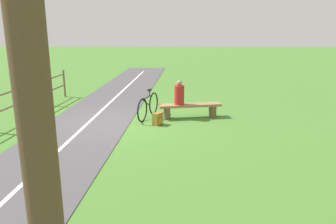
{
  "coord_description": "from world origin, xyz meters",
  "views": [
    {
      "loc": [
        -1.65,
        9.89,
        2.92
      ],
      "look_at": [
        -1.55,
        2.27,
        0.93
      ],
      "focal_mm": 35.14,
      "sensor_mm": 36.0,
      "label": 1
    }
  ],
  "objects_px": {
    "backpack": "(158,119)",
    "bench": "(190,108)",
    "bicycle": "(148,106)",
    "tree_mid_field": "(34,101)",
    "person_seated": "(179,94)"
  },
  "relations": [
    {
      "from": "bench",
      "to": "person_seated",
      "type": "distance_m",
      "value": 0.6
    },
    {
      "from": "person_seated",
      "to": "tree_mid_field",
      "type": "height_order",
      "value": "tree_mid_field"
    },
    {
      "from": "bicycle",
      "to": "tree_mid_field",
      "type": "relative_size",
      "value": 0.32
    },
    {
      "from": "backpack",
      "to": "bench",
      "type": "bearing_deg",
      "value": -141.0
    },
    {
      "from": "person_seated",
      "to": "bicycle",
      "type": "height_order",
      "value": "person_seated"
    },
    {
      "from": "tree_mid_field",
      "to": "bench",
      "type": "bearing_deg",
      "value": -99.1
    },
    {
      "from": "bicycle",
      "to": "backpack",
      "type": "bearing_deg",
      "value": 41.52
    },
    {
      "from": "tree_mid_field",
      "to": "backpack",
      "type": "bearing_deg",
      "value": -92.62
    },
    {
      "from": "bicycle",
      "to": "person_seated",
      "type": "bearing_deg",
      "value": 106.86
    },
    {
      "from": "bench",
      "to": "bicycle",
      "type": "height_order",
      "value": "bicycle"
    },
    {
      "from": "bench",
      "to": "bicycle",
      "type": "bearing_deg",
      "value": -8.13
    },
    {
      "from": "bench",
      "to": "tree_mid_field",
      "type": "height_order",
      "value": "tree_mid_field"
    },
    {
      "from": "person_seated",
      "to": "bicycle",
      "type": "bearing_deg",
      "value": -11.04
    },
    {
      "from": "backpack",
      "to": "tree_mid_field",
      "type": "height_order",
      "value": "tree_mid_field"
    },
    {
      "from": "bench",
      "to": "bicycle",
      "type": "xyz_separation_m",
      "value": [
        1.37,
        0.05,
        0.07
      ]
    }
  ]
}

